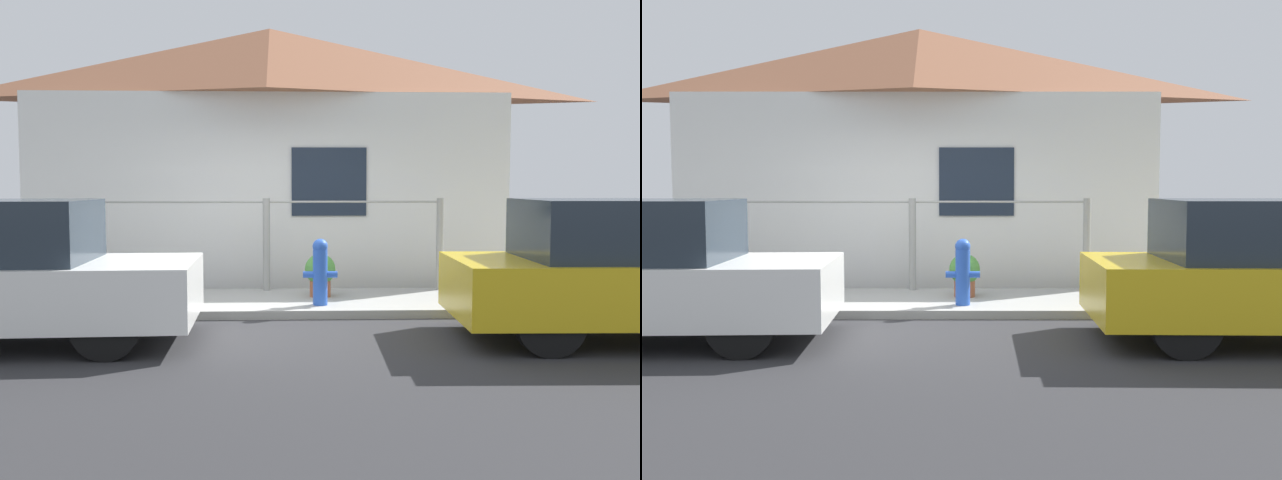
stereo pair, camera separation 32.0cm
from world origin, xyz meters
TOP-DOWN VIEW (x-y plane):
  - ground_plane at (0.00, 0.00)m, footprint 60.00×60.00m
  - sidewalk at (0.00, 0.89)m, footprint 24.00×1.79m
  - house at (0.00, 3.35)m, footprint 7.57×2.23m
  - fence at (0.00, 1.64)m, footprint 4.90×0.10m
  - fire_hydrant at (0.69, 0.41)m, footprint 0.42×0.19m
  - potted_plant_near_hydrant at (0.72, 1.05)m, footprint 0.40×0.40m

SIDE VIEW (x-z plane):
  - ground_plane at x=0.00m, z-range 0.00..0.00m
  - sidewalk at x=0.00m, z-range 0.00..0.10m
  - potted_plant_near_hydrant at x=0.72m, z-range 0.13..0.69m
  - fire_hydrant at x=0.69m, z-range 0.12..0.93m
  - fence at x=0.00m, z-range 0.16..1.43m
  - house at x=0.00m, z-range 1.21..5.26m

